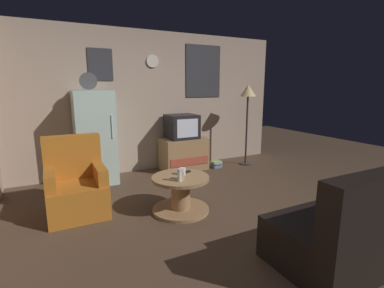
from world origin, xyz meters
name	(u,v)px	position (x,y,z in m)	size (l,w,h in m)	color
ground_plane	(224,218)	(0.00, 0.00, 0.00)	(12.00, 12.00, 0.00)	#4C3828
wall_with_art	(154,102)	(0.01, 2.45, 1.28)	(5.20, 0.12, 2.54)	tan
fridge	(95,137)	(-1.14, 2.07, 0.75)	(0.60, 0.62, 1.77)	silver
tv_stand	(184,154)	(0.45, 2.10, 0.30)	(0.84, 0.53, 0.61)	#9E754C
crt_tv	(182,127)	(0.42, 2.10, 0.83)	(0.54, 0.51, 0.44)	black
standing_lamp	(248,97)	(1.73, 1.85, 1.36)	(0.32, 0.32, 1.59)	#332D28
coffee_table	(181,194)	(-0.38, 0.43, 0.23)	(0.72, 0.72, 0.46)	#9E754C
wine_glass	(179,175)	(-0.46, 0.27, 0.53)	(0.05, 0.05, 0.15)	silver
mug_ceramic_white	(183,171)	(-0.32, 0.49, 0.50)	(0.08, 0.08, 0.09)	silver
mug_ceramic_tan	(181,176)	(-0.42, 0.33, 0.50)	(0.08, 0.08, 0.09)	tan
remote_control	(186,172)	(-0.26, 0.53, 0.47)	(0.15, 0.04, 0.02)	black
armchair	(76,187)	(-1.55, 0.97, 0.34)	(0.68, 0.68, 0.96)	#B2661E
couch	(365,226)	(0.71, -1.24, 0.31)	(1.70, 0.80, 0.92)	black
book_stack	(216,164)	(1.06, 1.90, 0.06)	(0.22, 0.18, 0.13)	teal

